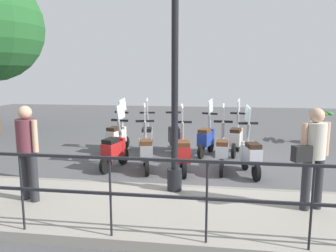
{
  "coord_description": "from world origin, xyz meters",
  "views": [
    {
      "loc": [
        -8.06,
        -0.69,
        2.26
      ],
      "look_at": [
        0.2,
        0.5,
        0.9
      ],
      "focal_mm": 35.0,
      "sensor_mm": 36.0,
      "label": 1
    }
  ],
  "objects": [
    {
      "name": "lamp_post_near",
      "position": [
        -2.4,
        0.01,
        2.09
      ],
      "size": [
        0.26,
        0.9,
        4.38
      ],
      "color": "black",
      "rests_on": "promenade_walkway"
    },
    {
      "name": "scooter_far_2",
      "position": [
        0.97,
        0.44,
        0.48
      ],
      "size": [
        1.22,
        0.49,
        1.54
      ],
      "rotation": [
        0.0,
        0.0,
        0.21
      ],
      "color": "black",
      "rests_on": "ground_plane"
    },
    {
      "name": "scooter_far_3",
      "position": [
        0.8,
        1.18,
        0.48
      ],
      "size": [
        1.23,
        0.47,
        1.54
      ],
      "rotation": [
        0.0,
        0.0,
        0.16
      ],
      "color": "black",
      "rests_on": "ground_plane"
    },
    {
      "name": "promenade_walkway",
      "position": [
        -3.15,
        0.0,
        0.07
      ],
      "size": [
        2.2,
        20.0,
        0.15
      ],
      "color": "gray",
      "rests_on": "ground_plane"
    },
    {
      "name": "scooter_far_4",
      "position": [
        0.79,
        2.06,
        0.48
      ],
      "size": [
        1.21,
        0.53,
        1.54
      ],
      "rotation": [
        0.0,
        0.0,
        -0.27
      ],
      "color": "black",
      "rests_on": "ground_plane"
    },
    {
      "name": "scooter_near_4",
      "position": [
        -0.79,
        1.64,
        0.48
      ],
      "size": [
        1.21,
        0.51,
        1.54
      ],
      "rotation": [
        0.0,
        0.0,
        -0.24
      ],
      "color": "black",
      "rests_on": "ground_plane"
    },
    {
      "name": "potted_palm",
      "position": [
        2.92,
        -4.06,
        0.45
      ],
      "size": [
        1.06,
        0.66,
        1.05
      ],
      "color": "#9E5B3D",
      "rests_on": "ground_plane"
    },
    {
      "name": "ground_plane",
      "position": [
        0.0,
        0.0,
        0.0
      ],
      "size": [
        28.0,
        28.0,
        0.0
      ],
      "primitive_type": "plane",
      "color": "#4C4C4F"
    },
    {
      "name": "scooter_far_1",
      "position": [
        0.86,
        -0.47,
        0.48
      ],
      "size": [
        1.2,
        0.54,
        1.54
      ],
      "rotation": [
        0.0,
        0.0,
        -0.3
      ],
      "color": "black",
      "rests_on": "ground_plane"
    },
    {
      "name": "pedestrian_with_bag",
      "position": [
        -2.94,
        -2.19,
        1.08
      ],
      "size": [
        0.47,
        0.61,
        1.59
      ],
      "rotation": [
        0.0,
        0.0,
        0.4
      ],
      "color": "#28282D",
      "rests_on": "promenade_walkway"
    },
    {
      "name": "fence_railing",
      "position": [
        -4.2,
        0.0,
        0.89
      ],
      "size": [
        0.04,
        16.03,
        1.07
      ],
      "color": "black",
      "rests_on": "promenade_walkway"
    },
    {
      "name": "scooter_near_3",
      "position": [
        -0.82,
        0.87,
        0.48
      ],
      "size": [
        1.21,
        0.52,
        1.54
      ],
      "rotation": [
        0.0,
        0.0,
        0.26
      ],
      "color": "black",
      "rests_on": "ground_plane"
    },
    {
      "name": "pedestrian_distant",
      "position": [
        -3.21,
        2.34,
        1.08
      ],
      "size": [
        0.41,
        0.47,
        1.59
      ],
      "rotation": [
        0.0,
        0.0,
        2.8
      ],
      "color": "#28282D",
      "rests_on": "promenade_walkway"
    },
    {
      "name": "scooter_near_2",
      "position": [
        -0.85,
        0.01,
        0.48
      ],
      "size": [
        1.23,
        0.47,
        1.54
      ],
      "rotation": [
        0.0,
        0.0,
        0.17
      ],
      "color": "black",
      "rests_on": "ground_plane"
    },
    {
      "name": "scooter_near_0",
      "position": [
        -0.83,
        -1.5,
        0.48
      ],
      "size": [
        1.22,
        0.49,
        1.54
      ],
      "rotation": [
        0.0,
        0.0,
        0.2
      ],
      "color": "black",
      "rests_on": "ground_plane"
    },
    {
      "name": "scooter_near_1",
      "position": [
        -0.64,
        -0.88,
        0.48
      ],
      "size": [
        1.23,
        0.44,
        1.54
      ],
      "rotation": [
        0.0,
        0.0,
        -0.04
      ],
      "color": "black",
      "rests_on": "ground_plane"
    },
    {
      "name": "scooter_far_0",
      "position": [
        1.02,
        -1.29,
        0.48
      ],
      "size": [
        1.22,
        0.49,
        1.54
      ],
      "rotation": [
        0.0,
        0.0,
        -0.2
      ],
      "color": "black",
      "rests_on": "ground_plane"
    }
  ]
}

